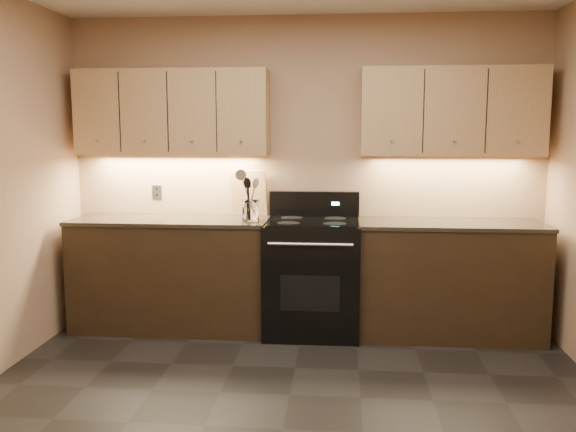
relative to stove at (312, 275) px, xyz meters
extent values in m
plane|color=black|center=(-0.08, -1.68, -0.48)|extent=(4.00, 4.00, 0.00)
cube|color=tan|center=(-0.08, 0.32, 0.82)|extent=(4.00, 0.04, 2.60)
cube|color=black|center=(-1.18, 0.02, -0.03)|extent=(1.60, 0.60, 0.90)
cube|color=#3D3526|center=(-1.18, 0.02, 0.44)|extent=(1.62, 0.62, 0.03)
cube|color=black|center=(1.10, 0.02, -0.03)|extent=(1.44, 0.60, 0.90)
cube|color=#3D3526|center=(1.10, 0.02, 0.44)|extent=(1.46, 0.62, 0.03)
cube|color=black|center=(0.00, -0.01, -0.02)|extent=(0.76, 0.65, 0.92)
cube|color=black|center=(0.00, -0.01, 0.45)|extent=(0.70, 0.60, 0.01)
cube|color=black|center=(0.00, 0.28, 0.55)|extent=(0.76, 0.07, 0.22)
cube|color=#19E5F2|center=(0.18, 0.24, 0.56)|extent=(0.06, 0.00, 0.03)
cylinder|color=silver|center=(0.00, -0.35, 0.32)|extent=(0.65, 0.02, 0.02)
cube|color=black|center=(0.00, -0.33, -0.07)|extent=(0.46, 0.00, 0.28)
cylinder|color=black|center=(-0.18, -0.16, 0.45)|extent=(0.18, 0.18, 0.00)
cylinder|color=black|center=(0.18, -0.16, 0.45)|extent=(0.18, 0.18, 0.00)
cylinder|color=black|center=(-0.18, 0.14, 0.45)|extent=(0.18, 0.18, 0.00)
cylinder|color=black|center=(0.18, 0.14, 0.45)|extent=(0.18, 0.18, 0.00)
cube|color=tan|center=(-1.18, 0.17, 1.32)|extent=(1.60, 0.30, 0.70)
cube|color=tan|center=(1.10, 0.17, 1.32)|extent=(1.44, 0.30, 0.70)
cube|color=#B2B5BA|center=(-1.38, 0.31, 0.64)|extent=(0.08, 0.01, 0.12)
cylinder|color=white|center=(-0.50, -0.04, 0.54)|extent=(0.16, 0.16, 0.17)
cylinder|color=white|center=(-0.50, -0.04, 0.46)|extent=(0.13, 0.13, 0.02)
cube|color=tan|center=(-0.56, 0.28, 0.64)|extent=(0.32, 0.12, 0.39)
camera|label=1|loc=(0.23, -4.86, 1.17)|focal=38.00mm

